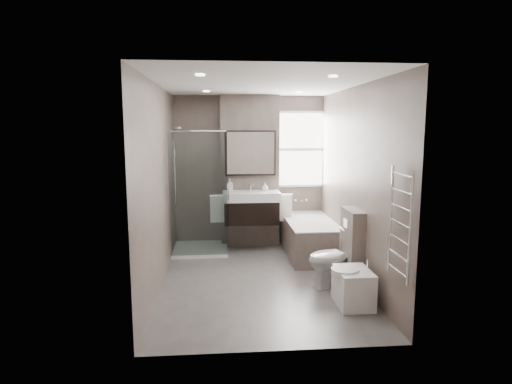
{
  "coord_description": "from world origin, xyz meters",
  "views": [
    {
      "loc": [
        -0.5,
        -5.57,
        2.05
      ],
      "look_at": [
        -0.03,
        0.15,
        1.19
      ],
      "focal_mm": 30.0,
      "sensor_mm": 36.0,
      "label": 1
    }
  ],
  "objects": [
    {
      "name": "towel_right",
      "position": [
        0.56,
        1.4,
        0.72
      ],
      "size": [
        0.24,
        0.06,
        0.44
      ],
      "primitive_type": "cube",
      "color": "white",
      "rests_on": "vanity_pier"
    },
    {
      "name": "bathtub",
      "position": [
        0.92,
        1.1,
        0.32
      ],
      "size": [
        0.75,
        1.6,
        0.57
      ],
      "color": "#63564E",
      "rests_on": "ground"
    },
    {
      "name": "vanity_pier",
      "position": [
        0.0,
        1.77,
        1.3
      ],
      "size": [
        1.0,
        0.25,
        2.6
      ],
      "primitive_type": "cube",
      "color": "#63564E",
      "rests_on": "ground"
    },
    {
      "name": "shower_enclosure",
      "position": [
        -0.75,
        1.35,
        0.49
      ],
      "size": [
        0.9,
        0.9,
        2.0
      ],
      "color": "white",
      "rests_on": "ground"
    },
    {
      "name": "towel_left",
      "position": [
        -0.56,
        1.4,
        0.72
      ],
      "size": [
        0.24,
        0.06,
        0.44
      ],
      "primitive_type": "cube",
      "color": "white",
      "rests_on": "vanity_pier"
    },
    {
      "name": "cistern_box",
      "position": [
        1.21,
        -0.25,
        0.5
      ],
      "size": [
        0.19,
        0.55,
        1.0
      ],
      "color": "#63564E",
      "rests_on": "ground"
    },
    {
      "name": "room",
      "position": [
        0.0,
        0.0,
        1.3
      ],
      "size": [
        2.7,
        3.9,
        2.7
      ],
      "color": "#585451",
      "rests_on": "ground"
    },
    {
      "name": "mirror_cabinet",
      "position": [
        0.0,
        1.61,
        1.63
      ],
      "size": [
        0.86,
        0.08,
        0.76
      ],
      "color": "black",
      "rests_on": "vanity_pier"
    },
    {
      "name": "soap_bottle_a",
      "position": [
        -0.35,
        1.41,
        1.11
      ],
      "size": [
        0.1,
        0.1,
        0.22
      ],
      "primitive_type": "imported",
      "color": "white",
      "rests_on": "vanity"
    },
    {
      "name": "soap_bottle_b",
      "position": [
        0.24,
        1.49,
        1.07
      ],
      "size": [
        0.11,
        0.11,
        0.14
      ],
      "primitive_type": "imported",
      "color": "white",
      "rests_on": "vanity"
    },
    {
      "name": "toilet",
      "position": [
        0.97,
        -0.29,
        0.37
      ],
      "size": [
        0.82,
        0.63,
        0.74
      ],
      "primitive_type": "imported",
      "rotation": [
        0.0,
        0.0,
        -1.23
      ],
      "color": "white",
      "rests_on": "ground"
    },
    {
      "name": "vanity",
      "position": [
        0.0,
        1.43,
        0.74
      ],
      "size": [
        0.95,
        0.47,
        0.66
      ],
      "color": "black",
      "rests_on": "vanity_pier"
    },
    {
      "name": "window",
      "position": [
        0.9,
        1.88,
        1.68
      ],
      "size": [
        0.98,
        0.06,
        1.33
      ],
      "color": "white",
      "rests_on": "room"
    },
    {
      "name": "bidet",
      "position": [
        1.01,
        -0.94,
        0.22
      ],
      "size": [
        0.46,
        0.53,
        0.55
      ],
      "color": "white",
      "rests_on": "ground"
    },
    {
      "name": "towel_radiator",
      "position": [
        1.25,
        -1.6,
        1.12
      ],
      "size": [
        0.03,
        0.49,
        1.1
      ],
      "color": "silver",
      "rests_on": "room"
    }
  ]
}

